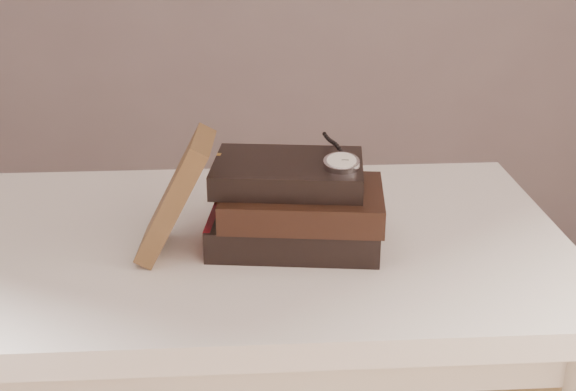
{
  "coord_description": "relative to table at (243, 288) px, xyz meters",
  "views": [
    {
      "loc": [
        0.0,
        -0.71,
        1.26
      ],
      "look_at": [
        0.07,
        0.33,
        0.82
      ],
      "focal_mm": 47.43,
      "sensor_mm": 36.0,
      "label": 1
    }
  ],
  "objects": [
    {
      "name": "table",
      "position": [
        0.0,
        0.0,
        0.0
      ],
      "size": [
        1.0,
        0.6,
        0.75
      ],
      "color": "white",
      "rests_on": "ground"
    },
    {
      "name": "book_stack",
      "position": [
        0.08,
        -0.02,
        0.15
      ],
      "size": [
        0.27,
        0.21,
        0.13
      ],
      "color": "black",
      "rests_on": "table"
    },
    {
      "name": "eyeglasses",
      "position": [
        0.0,
        0.07,
        0.16
      ],
      "size": [
        0.12,
        0.13,
        0.05
      ],
      "color": "silver",
      "rests_on": "book_stack"
    },
    {
      "name": "pocket_watch",
      "position": [
        0.15,
        -0.04,
        0.23
      ],
      "size": [
        0.06,
        0.16,
        0.02
      ],
      "color": "silver",
      "rests_on": "book_stack"
    },
    {
      "name": "journal",
      "position": [
        -0.09,
        -0.05,
        0.18
      ],
      "size": [
        0.12,
        0.12,
        0.18
      ],
      "primitive_type": "cube",
      "rotation": [
        0.0,
        0.48,
        -0.06
      ],
      "color": "#48301B",
      "rests_on": "table"
    }
  ]
}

